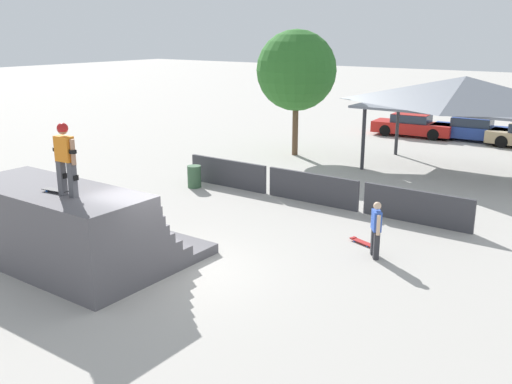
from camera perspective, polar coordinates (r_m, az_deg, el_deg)
The scene contains 12 objects.
ground_plane at distance 14.41m, azimuth -9.20°, elevation -8.17°, with size 160.00×160.00×0.00m, color #ADA8A0.
quarter_pipe_ramp at distance 15.34m, azimuth -18.14°, elevation -3.58°, with size 5.27×4.18×2.10m.
skater_on_deck at distance 13.76m, azimuth -18.56°, elevation 3.58°, with size 0.73×0.25×1.72m.
skateboard_on_deck at distance 14.34m, azimuth -19.31°, elevation 0.16°, with size 0.78×0.30×0.09m.
bystander_walking at distance 15.33m, azimuth 11.92°, elevation -3.42°, with size 0.44×0.55×1.53m.
skateboard_on_ground at distance 16.46m, azimuth 10.50°, elevation -4.90°, with size 0.84×0.45×0.09m.
barrier_fence at distance 19.92m, azimuth 5.66°, elevation 0.37°, with size 11.00×0.12×1.05m.
pavilion_shelter at distance 25.24m, azimuth 20.14°, elevation 9.24°, with size 8.31×4.44×4.02m.
tree_beside_pavilion at distance 27.24m, azimuth 4.05°, elevation 12.02°, with size 3.75×3.75×5.90m.
trash_bin at distance 21.96m, azimuth -6.19°, elevation 1.54°, with size 0.52×0.52×0.85m, color #385B3D.
parked_car_red at distance 33.82m, azimuth 15.37°, elevation 6.42°, with size 4.55×1.99×1.27m.
parked_car_blue at distance 33.48m, azimuth 20.91°, elevation 5.85°, with size 4.47×1.96×1.27m.
Camera 1 is at (9.40, -9.25, 5.82)m, focal length 40.00 mm.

